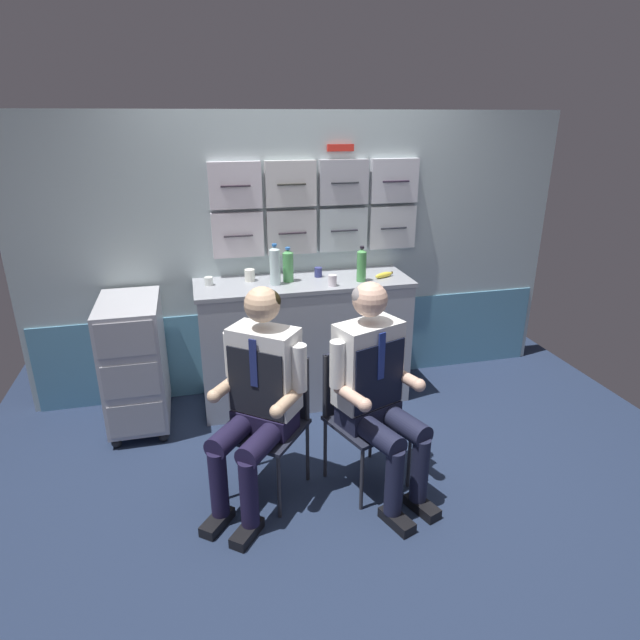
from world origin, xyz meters
TOP-DOWN VIEW (x-y plane):
  - ground at (0.00, 0.00)m, footprint 4.80×4.80m
  - galley_bulkhead at (0.01, 1.37)m, footprint 4.20×0.14m
  - galley_counter at (-0.06, 1.09)m, footprint 1.59×0.53m
  - service_trolley at (-1.29, 0.99)m, footprint 0.40×0.65m
  - folding_chair_left at (-0.45, 0.12)m, footprint 0.56×0.56m
  - crew_member_left at (-0.55, -0.01)m, footprint 0.64×0.69m
  - folding_chair_right at (0.05, 0.06)m, footprint 0.51×0.51m
  - crew_member_right at (0.10, -0.09)m, footprint 0.56×0.70m
  - water_bottle_clear at (-0.27, 1.05)m, footprint 0.08×0.08m
  - water_bottle_tall at (0.35, 0.98)m, footprint 0.07×0.07m
  - sparkling_bottle_green at (-0.17, 1.10)m, footprint 0.08×0.08m
  - paper_cup_blue at (-0.74, 1.14)m, footprint 0.06×0.06m
  - espresso_cup_small at (0.12, 0.92)m, footprint 0.06×0.06m
  - coffee_cup_spare at (-0.44, 1.18)m, footprint 0.07×0.07m
  - paper_cup_tan at (0.07, 1.16)m, footprint 0.06×0.06m
  - snack_banana at (0.55, 1.03)m, footprint 0.17×0.10m

SIDE VIEW (x-z plane):
  - ground at x=0.00m, z-range -0.04..0.00m
  - galley_counter at x=-0.06m, z-range 0.00..0.97m
  - service_trolley at x=-1.29m, z-range 0.03..0.98m
  - folding_chair_left at x=-0.45m, z-range 0.09..0.92m
  - folding_chair_right at x=0.05m, z-range 0.09..0.92m
  - crew_member_left at x=-0.55m, z-range 0.06..1.33m
  - crew_member_right at x=0.10m, z-range 0.06..1.34m
  - snack_banana at x=0.55m, z-range 0.97..1.01m
  - paper_cup_blue at x=-0.74m, z-range 0.97..1.03m
  - paper_cup_tan at x=0.07m, z-range 0.97..1.04m
  - espresso_cup_small at x=0.12m, z-range 0.97..1.05m
  - coffee_cup_spare at x=-0.44m, z-range 0.97..1.06m
  - galley_bulkhead at x=0.01m, z-range 0.00..2.15m
  - sparkling_bottle_green at x=-0.17m, z-range 0.96..1.22m
  - water_bottle_tall at x=0.35m, z-range 0.96..1.22m
  - water_bottle_clear at x=-0.27m, z-range 0.96..1.26m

